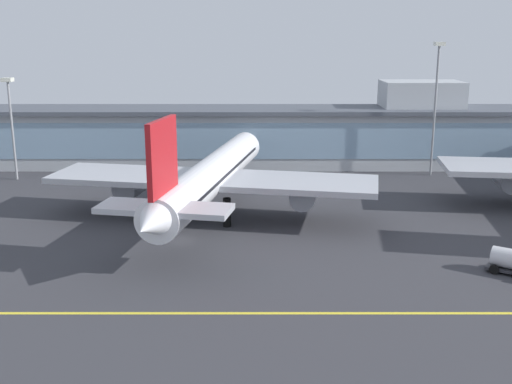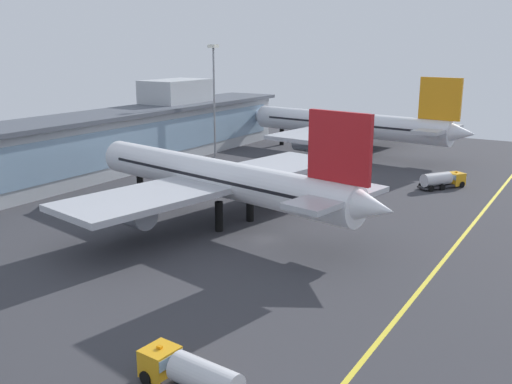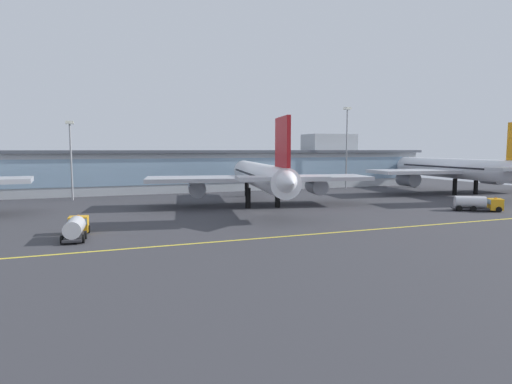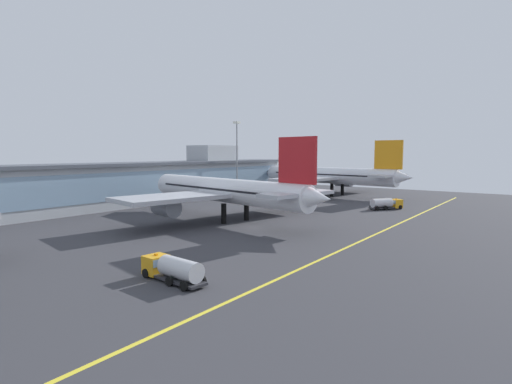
{
  "view_description": "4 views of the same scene",
  "coord_description": "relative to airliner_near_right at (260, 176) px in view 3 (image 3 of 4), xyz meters",
  "views": [
    {
      "loc": [
        9.99,
        -77.87,
        26.61
      ],
      "look_at": [
        9.75,
        10.56,
        3.89
      ],
      "focal_mm": 43.65,
      "sensor_mm": 36.0,
      "label": 1
    },
    {
      "loc": [
        -61.85,
        -36.34,
        24.84
      ],
      "look_at": [
        5.33,
        4.68,
        4.66
      ],
      "focal_mm": 40.33,
      "sensor_mm": 36.0,
      "label": 2
    },
    {
      "loc": [
        -29.99,
        -75.55,
        12.06
      ],
      "look_at": [
        1.44,
        7.0,
        3.3
      ],
      "focal_mm": 30.14,
      "sensor_mm": 36.0,
      "label": 3
    },
    {
      "loc": [
        -63.36,
        -47.19,
        14.68
      ],
      "look_at": [
        6.96,
        4.26,
        6.19
      ],
      "focal_mm": 28.59,
      "sensor_mm": 36.0,
      "label": 4
    }
  ],
  "objects": [
    {
      "name": "apron_light_mast_west",
      "position": [
        -38.16,
        25.36,
        6.36
      ],
      "size": [
        1.8,
        1.8,
        18.74
      ],
      "color": "gray",
      "rests_on": "ground"
    },
    {
      "name": "terminal_building",
      "position": [
        -1.56,
        38.08,
        -0.01
      ],
      "size": [
        148.85,
        14.0,
        17.05
      ],
      "color": "#ADB2B7",
      "rests_on": "ground"
    },
    {
      "name": "taxiway_centreline_stripe",
      "position": [
        -3.46,
        -31.88,
        -6.35
      ],
      "size": [
        163.35,
        0.5,
        0.01
      ],
      "primitive_type": "cube",
      "color": "yellow",
      "rests_on": "ground"
    },
    {
      "name": "airliner_far_right",
      "position": [
        60.05,
        4.91,
        0.34
      ],
      "size": [
        49.53,
        58.67,
        18.36
      ],
      "rotation": [
        0.0,
        0.0,
        1.45
      ],
      "color": "black",
      "rests_on": "ground"
    },
    {
      "name": "service_truck_far",
      "position": [
        37.42,
        -22.74,
        -4.85
      ],
      "size": [
        8.87,
        7.05,
        2.9
      ],
      "rotation": [
        0.0,
        0.0,
        5.69
      ],
      "color": "black",
      "rests_on": "ground"
    },
    {
      "name": "apron_light_mast_centre",
      "position": [
        40.14,
        29.1,
        9.83
      ],
      "size": [
        1.8,
        1.8,
        24.94
      ],
      "color": "gray",
      "rests_on": "ground"
    },
    {
      "name": "ground_plane",
      "position": [
        -3.46,
        -9.88,
        -6.35
      ],
      "size": [
        204.19,
        204.19,
        0.0
      ],
      "primitive_type": "plane",
      "color": "#38383D"
    },
    {
      "name": "fuel_tanker_truck",
      "position": [
        -35.87,
        -22.46,
        -4.85
      ],
      "size": [
        3.57,
        9.22,
        2.9
      ],
      "rotation": [
        0.0,
        0.0,
        1.49
      ],
      "color": "black",
      "rests_on": "ground"
    },
    {
      "name": "airliner_near_right",
      "position": [
        0.0,
        0.0,
        0.0
      ],
      "size": [
        49.0,
        56.07,
        17.45
      ],
      "rotation": [
        0.0,
        0.0,
        1.38
      ],
      "color": "black",
      "rests_on": "ground"
    }
  ]
}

